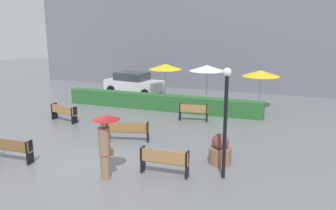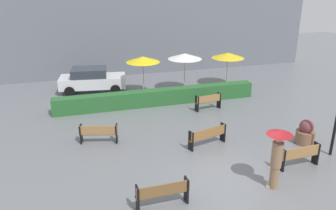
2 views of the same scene
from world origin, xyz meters
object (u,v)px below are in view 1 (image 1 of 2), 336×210
object	(u,v)px
pedestrian_with_umbrella	(105,139)
planter_pot	(220,150)
parked_car	(134,83)
patio_umbrella_yellow_far	(261,73)
patio_umbrella_yellow	(165,67)
bench_mid_center	(128,130)
bench_near_right	(164,160)
bench_near_left	(11,148)
bench_back_row	(193,111)
patio_umbrella_white	(207,68)
lamp_post	(226,112)
bench_far_left	(63,112)

from	to	relation	value
pedestrian_with_umbrella	planter_pot	size ratio (longest dim) A/B	1.92
parked_car	patio_umbrella_yellow_far	bearing A→B (deg)	-9.49
planter_pot	parked_car	size ratio (longest dim) A/B	0.26
patio_umbrella_yellow	parked_car	size ratio (longest dim) A/B	0.57
bench_mid_center	bench_near_right	bearing A→B (deg)	-44.92
parked_car	bench_near_left	bearing A→B (deg)	-85.04
pedestrian_with_umbrella	patio_umbrella_yellow	size ratio (longest dim) A/B	0.88
bench_back_row	patio_umbrella_yellow_far	distance (m)	5.10
patio_umbrella_yellow	patio_umbrella_yellow_far	world-z (taller)	patio_umbrella_yellow
bench_near_right	patio_umbrella_yellow	distance (m)	11.23
bench_mid_center	parked_car	world-z (taller)	parked_car
bench_near_right	bench_mid_center	size ratio (longest dim) A/B	0.92
patio_umbrella_yellow	parked_car	world-z (taller)	patio_umbrella_yellow
patio_umbrella_white	patio_umbrella_yellow_far	world-z (taller)	patio_umbrella_white
lamp_post	bench_near_right	bearing A→B (deg)	-165.89
bench_near_right	bench_near_left	bearing A→B (deg)	-171.79
bench_near_right	bench_far_left	size ratio (longest dim) A/B	1.00
bench_far_left	planter_pot	world-z (taller)	planter_pot
bench_far_left	parked_car	distance (m)	7.75
bench_mid_center	patio_umbrella_yellow_far	world-z (taller)	patio_umbrella_yellow_far
bench_far_left	bench_mid_center	world-z (taller)	bench_mid_center
bench_near_right	parked_car	bearing A→B (deg)	119.68
bench_back_row	planter_pot	distance (m)	5.70
patio_umbrella_white	bench_mid_center	bearing A→B (deg)	-101.67
bench_near_left	parked_car	xyz separation A→B (m)	(-1.12, 12.95, 0.29)
bench_mid_center	lamp_post	world-z (taller)	lamp_post
patio_umbrella_yellow	patio_umbrella_yellow_far	size ratio (longest dim) A/B	1.07
bench_near_right	bench_far_left	xyz separation A→B (m)	(-7.28, 4.38, -0.03)
patio_umbrella_yellow	patio_umbrella_yellow_far	xyz separation A→B (m)	(5.88, 0.23, -0.16)
planter_pot	parked_car	world-z (taller)	parked_car
bench_mid_center	pedestrian_with_umbrella	world-z (taller)	pedestrian_with_umbrella
patio_umbrella_white	bench_back_row	bearing A→B (deg)	-86.87
bench_far_left	pedestrian_with_umbrella	xyz separation A→B (m)	(5.57, -5.27, 0.86)
pedestrian_with_umbrella	patio_umbrella_yellow	xyz separation A→B (m)	(-2.14, 11.28, 0.95)
bench_far_left	patio_umbrella_yellow_far	bearing A→B (deg)	33.84
bench_far_left	bench_back_row	distance (m)	6.79
bench_back_row	bench_far_left	bearing A→B (deg)	-159.04
bench_near_left	patio_umbrella_yellow	xyz separation A→B (m)	(1.93, 11.23, 1.78)
patio_umbrella_white	parked_car	bearing A→B (deg)	163.03
bench_near_right	parked_car	world-z (taller)	parked_car
pedestrian_with_umbrella	bench_mid_center	bearing A→B (deg)	105.54
bench_near_right	planter_pot	size ratio (longest dim) A/B	1.52
pedestrian_with_umbrella	lamp_post	world-z (taller)	lamp_post
bench_far_left	pedestrian_with_umbrella	size ratio (longest dim) A/B	0.79
planter_pot	lamp_post	world-z (taller)	lamp_post
pedestrian_with_umbrella	patio_umbrella_yellow	distance (m)	11.52
bench_far_left	patio_umbrella_white	distance (m)	8.77
pedestrian_with_umbrella	patio_umbrella_yellow_far	bearing A→B (deg)	71.98
bench_near_left	patio_umbrella_yellow	distance (m)	11.53
bench_mid_center	patio_umbrella_white	world-z (taller)	patio_umbrella_white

